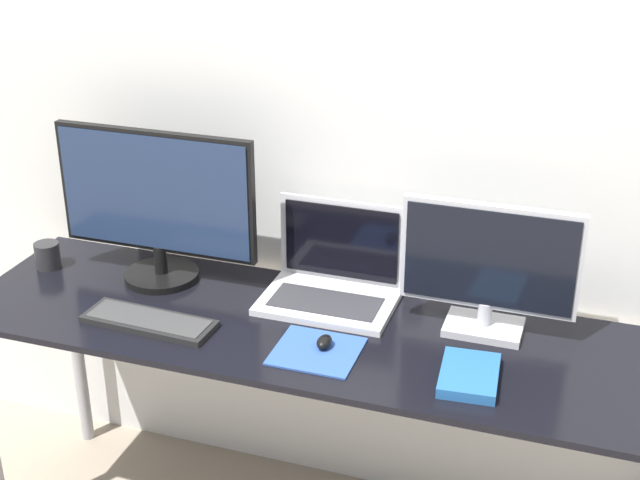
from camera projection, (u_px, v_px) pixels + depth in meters
wall_back at (354, 93)px, 2.36m from camera, size 7.00×0.05×2.50m
desk at (313, 354)px, 2.32m from camera, size 1.89×0.55×0.72m
monitor_left at (156, 204)px, 2.44m from camera, size 0.58×0.21×0.44m
monitor_right at (489, 267)px, 2.20m from camera, size 0.44×0.14×0.34m
laptop at (332, 276)px, 2.41m from camera, size 0.36×0.25×0.26m
keyboard at (149, 321)px, 2.30m from camera, size 0.36×0.14×0.02m
mousepad at (317, 351)px, 2.18m from camera, size 0.21×0.19×0.00m
mouse at (324, 342)px, 2.18m from camera, size 0.04×0.06×0.03m
book at (469, 375)px, 2.06m from camera, size 0.15×0.20×0.03m
mug at (47, 255)px, 2.59m from camera, size 0.07×0.07×0.08m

